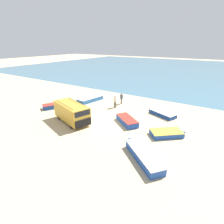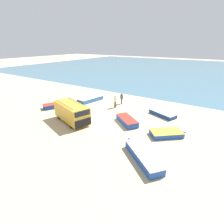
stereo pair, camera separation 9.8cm
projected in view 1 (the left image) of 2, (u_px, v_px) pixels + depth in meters
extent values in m
plane|color=tan|center=(100.00, 122.00, 20.49)|extent=(200.00, 200.00, 0.00)
cube|color=#477084|center=(188.00, 69.00, 61.11)|extent=(120.00, 80.00, 0.01)
cube|color=gold|center=(71.00, 112.00, 20.16)|extent=(5.46, 3.51, 1.88)
cube|color=black|center=(83.00, 123.00, 18.50)|extent=(0.67, 1.85, 0.84)
cube|color=#1E232D|center=(82.00, 114.00, 18.16)|extent=(0.61, 1.76, 0.60)
cylinder|color=black|center=(86.00, 121.00, 19.90)|extent=(0.71, 0.41, 0.67)
cylinder|color=black|center=(71.00, 125.00, 18.82)|extent=(0.71, 0.41, 0.67)
cylinder|color=black|center=(73.00, 113.00, 22.15)|extent=(0.71, 0.41, 0.67)
cylinder|color=black|center=(59.00, 117.00, 21.07)|extent=(0.71, 0.41, 0.67)
cylinder|color=black|center=(77.00, 102.00, 20.25)|extent=(3.98, 1.30, 0.05)
cylinder|color=black|center=(64.00, 105.00, 19.29)|extent=(3.98, 1.30, 0.05)
cube|color=#234CA3|center=(166.00, 133.00, 17.35)|extent=(3.33, 3.17, 0.46)
cone|color=#234CA3|center=(184.00, 132.00, 17.58)|extent=(0.79, 0.76, 0.44)
cube|color=gold|center=(167.00, 132.00, 17.29)|extent=(1.11, 1.25, 0.05)
cube|color=gold|center=(167.00, 131.00, 17.26)|extent=(3.36, 3.20, 0.04)
cube|color=#2D66AD|center=(90.00, 99.00, 27.69)|extent=(2.33, 4.32, 0.60)
cone|color=#2D66AD|center=(102.00, 96.00, 29.39)|extent=(0.71, 0.99, 0.57)
cube|color=silver|center=(90.00, 98.00, 27.60)|extent=(1.53, 0.46, 0.05)
cube|color=silver|center=(90.00, 97.00, 27.57)|extent=(2.36, 4.36, 0.04)
cube|color=#234CA3|center=(144.00, 157.00, 13.71)|extent=(4.16, 3.73, 0.61)
cone|color=#234CA3|center=(130.00, 140.00, 16.07)|extent=(1.11, 1.06, 0.58)
cube|color=silver|center=(144.00, 154.00, 13.62)|extent=(0.88, 1.01, 0.05)
cube|color=silver|center=(144.00, 153.00, 13.59)|extent=(4.21, 3.76, 0.04)
cube|color=navy|center=(57.00, 105.00, 25.06)|extent=(2.88, 3.95, 0.56)
cone|color=navy|center=(72.00, 103.00, 26.14)|extent=(0.84, 0.97, 0.53)
cube|color=#B22D23|center=(57.00, 104.00, 24.98)|extent=(1.20, 0.73, 0.05)
cube|color=#B22D23|center=(57.00, 103.00, 24.95)|extent=(2.91, 3.99, 0.04)
cube|color=#234CA3|center=(127.00, 121.00, 20.02)|extent=(3.43, 3.04, 0.61)
cone|color=#234CA3|center=(120.00, 115.00, 21.75)|extent=(0.92, 0.89, 0.58)
cube|color=#B22D23|center=(127.00, 119.00, 19.93)|extent=(0.91, 1.13, 0.05)
cube|color=#B22D23|center=(127.00, 118.00, 19.90)|extent=(3.47, 3.07, 0.04)
cube|color=navy|center=(163.00, 114.00, 22.21)|extent=(3.64, 2.57, 0.47)
cone|color=navy|center=(151.00, 109.00, 23.78)|extent=(0.86, 0.70, 0.45)
cube|color=silver|center=(163.00, 112.00, 22.15)|extent=(0.67, 1.25, 0.05)
cube|color=silver|center=(163.00, 112.00, 22.11)|extent=(3.68, 2.59, 0.04)
cylinder|color=#38383D|center=(121.00, 101.00, 26.47)|extent=(0.15, 0.15, 0.80)
cylinder|color=#38383D|center=(121.00, 101.00, 26.32)|extent=(0.15, 0.15, 0.80)
cylinder|color=#424C5B|center=(121.00, 97.00, 26.13)|extent=(0.43, 0.43, 0.63)
sphere|color=#8C664C|center=(121.00, 94.00, 25.98)|extent=(0.22, 0.22, 0.22)
cylinder|color=#5B564C|center=(116.00, 105.00, 24.87)|extent=(0.16, 0.16, 0.87)
cylinder|color=#5B564C|center=(114.00, 104.00, 24.94)|extent=(0.16, 0.16, 0.87)
cylinder|color=silver|center=(115.00, 99.00, 24.62)|extent=(0.47, 0.47, 0.69)
sphere|color=tan|center=(115.00, 96.00, 24.45)|extent=(0.23, 0.23, 0.23)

